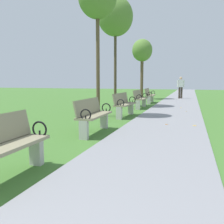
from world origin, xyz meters
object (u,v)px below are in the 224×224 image
park_bench_3 (93,115)px  tree_3 (142,51)px  park_bench_2 (1,147)px  park_bench_4 (124,104)px  tree_2 (115,17)px  pedestrian_walking (181,86)px  park_bench_6 (150,95)px  park_bench_5 (140,98)px

park_bench_3 → tree_3: bearing=95.0°
park_bench_2 → park_bench_4: (0.00, 6.49, 0.00)m
tree_3 → park_bench_3: bearing=-85.0°
park_bench_2 → tree_2: bearing=98.0°
tree_2 → pedestrian_walking: (3.05, 6.94, -3.64)m
park_bench_2 → park_bench_6: same height
tree_3 → pedestrian_walking: size_ratio=2.67×
park_bench_2 → park_bench_5: 9.60m
park_bench_2 → pedestrian_walking: pedestrian_walking is taller
tree_2 → pedestrian_walking: bearing=66.3°
park_bench_3 → park_bench_4: (0.00, 3.16, 0.00)m
park_bench_5 → tree_2: size_ratio=0.29×
park_bench_5 → tree_2: tree_2 is taller
park_bench_2 → park_bench_6: 12.58m
park_bench_6 → tree_2: 5.02m
park_bench_4 → tree_3: 9.70m
park_bench_6 → tree_3: tree_3 is taller
pedestrian_walking → park_bench_2: bearing=-95.5°
tree_3 → pedestrian_walking: bearing=25.5°
tree_2 → park_bench_4: bearing=-68.2°
park_bench_2 → tree_3: bearing=94.0°
park_bench_6 → pedestrian_walking: pedestrian_walking is taller
park_bench_4 → park_bench_5: 3.11m
park_bench_2 → park_bench_5: bearing=90.0°
tree_3 → pedestrian_walking: (2.72, 1.30, -2.52)m
park_bench_2 → pedestrian_walking: size_ratio=0.99×
tree_2 → pedestrian_walking: size_ratio=3.45×
park_bench_5 → tree_2: (-1.41, 0.41, 4.08)m
park_bench_3 → tree_3: (-1.08, 12.33, 2.97)m
park_bench_5 → park_bench_6: (0.00, 2.98, 0.00)m
park_bench_2 → park_bench_5: size_ratio=1.00×
tree_2 → tree_3: 5.76m
pedestrian_walking → park_bench_4: bearing=-98.9°
park_bench_3 → park_bench_5: size_ratio=1.00×
park_bench_2 → tree_2: tree_2 is taller
park_bench_3 → park_bench_6: same height
park_bench_2 → tree_2: (-1.41, 10.01, 4.08)m
park_bench_4 → tree_2: bearing=111.8°
park_bench_4 → park_bench_6: (-0.00, 6.09, 0.00)m
park_bench_6 → pedestrian_walking: (1.64, 4.38, 0.44)m
park_bench_2 → park_bench_4: 6.49m
park_bench_3 → tree_2: size_ratio=0.29×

